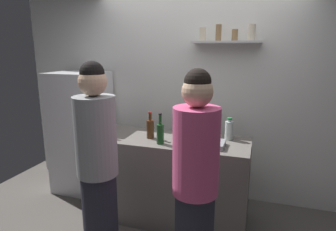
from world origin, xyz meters
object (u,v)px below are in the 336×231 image
Objects in this scene: baking_pan at (207,143)px; wine_bottle_green_glass at (160,133)px; person_pink_top at (195,187)px; refrigerator at (82,132)px; water_bottle_plastic at (229,130)px; wine_bottle_amber_glass at (150,128)px; person_grey_hoodie at (98,168)px; utensil_holder at (112,124)px; wine_bottle_pale_glass at (180,132)px; wine_bottle_dark_glass at (99,124)px.

wine_bottle_green_glass reaches higher than baking_pan.
person_pink_top reaches higher than baking_pan.
refrigerator is 1.95m from water_bottle_plastic.
water_bottle_plastic is 1.05m from person_pink_top.
wine_bottle_amber_glass is (-0.62, 0.07, 0.08)m from baking_pan.
refrigerator is 1.81m from baking_pan.
person_pink_top is at bearing -52.68° from wine_bottle_green_glass.
water_bottle_plastic is 0.13× the size of person_grey_hoodie.
utensil_holder is at bearing 163.11° from wine_bottle_amber_glass.
wine_bottle_amber_glass is at bearing -16.89° from utensil_holder.
person_grey_hoodie reaches higher than wine_bottle_green_glass.
wine_bottle_pale_glass is at bearing -168.61° from baking_pan.
baking_pan is at bearing -14.18° from refrigerator.
wine_bottle_pale_glass reaches higher than water_bottle_plastic.
person_grey_hoodie is (0.39, -0.96, -0.11)m from utensil_holder.
person_pink_top is at bearing 88.62° from person_grey_hoodie.
baking_pan is 1.51× the size of utensil_holder.
water_bottle_plastic is 1.40m from person_grey_hoodie.
wine_bottle_dark_glass is 0.20× the size of person_pink_top.
person_pink_top is 0.84m from person_grey_hoodie.
wine_bottle_pale_glass reaches higher than wine_bottle_amber_glass.
refrigerator is at bearing 161.61° from wine_bottle_amber_glass.
utensil_holder is at bearing -178.35° from water_bottle_plastic.
wine_bottle_green_glass is 0.86m from person_pink_top.
person_grey_hoodie reaches higher than wine_bottle_amber_glass.
wine_bottle_dark_glass is at bearing 41.09° from person_pink_top.
refrigerator is 1.21m from wine_bottle_amber_glass.
refrigerator is at bearing 175.08° from water_bottle_plastic.
water_bottle_plastic is (1.37, 0.28, -0.03)m from wine_bottle_dark_glass.
refrigerator is 1.51m from person_grey_hoodie.
wine_bottle_dark_glass is 1.18× the size of wine_bottle_amber_glass.
wine_bottle_pale_glass is at bearing -18.34° from refrigerator.
wine_bottle_pale_glass is at bearing 7.39° from wine_bottle_green_glass.
refrigerator reaches higher than wine_bottle_pale_glass.
refrigerator reaches higher than wine_bottle_green_glass.
utensil_holder is 0.58m from wine_bottle_amber_glass.
wine_bottle_dark_glass is (-0.73, 0.07, 0.02)m from wine_bottle_green_glass.
baking_pan is at bearing 133.02° from person_grey_hoodie.
water_bottle_plastic is (1.36, 0.04, 0.04)m from utensil_holder.
wine_bottle_green_glass is at bearing -5.47° from wine_bottle_dark_glass.
water_bottle_plastic is at bearing 57.05° from baking_pan.
wine_bottle_green_glass reaches higher than utensil_holder.
wine_bottle_pale_glass is 0.38m from wine_bottle_amber_glass.
person_grey_hoodie reaches higher than wine_bottle_dark_glass.
refrigerator is at bearing 160.17° from utensil_holder.
wine_bottle_green_glass is (-0.46, -0.08, 0.09)m from baking_pan.
wine_bottle_dark_glass is at bearing 174.53° from wine_bottle_green_glass.
utensil_holder is 0.25m from wine_bottle_dark_glass.
refrigerator is 2.16m from person_pink_top.
utensil_holder is 0.79× the size of wine_bottle_amber_glass.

